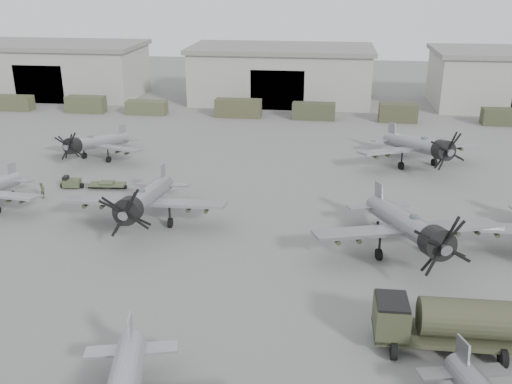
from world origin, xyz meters
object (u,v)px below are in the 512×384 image
at_px(fuel_tanker, 446,321).
at_px(aircraft_far_1, 420,146).
at_px(ground_crew, 43,191).
at_px(tug_trailer, 85,184).
at_px(aircraft_mid_1, 144,199).
at_px(aircraft_mid_2, 410,227).
at_px(aircraft_far_0, 94,143).

bearing_deg(fuel_tanker, aircraft_far_1, 83.96).
relative_size(aircraft_far_1, ground_crew, 8.44).
bearing_deg(ground_crew, tug_trailer, -49.16).
relative_size(aircraft_mid_1, tug_trailer, 2.18).
bearing_deg(ground_crew, aircraft_mid_2, -110.71).
relative_size(aircraft_far_1, tug_trailer, 2.14).
height_order(aircraft_far_0, tug_trailer, aircraft_far_0).
distance_m(fuel_tanker, ground_crew, 37.80).
relative_size(aircraft_far_0, aircraft_far_1, 0.86).
height_order(aircraft_mid_1, aircraft_mid_2, aircraft_mid_2).
relative_size(aircraft_mid_1, aircraft_mid_2, 0.95).
distance_m(aircraft_mid_1, fuel_tanker, 25.47).
bearing_deg(aircraft_far_0, aircraft_mid_1, -39.05).
bearing_deg(fuel_tanker, ground_crew, 149.84).
bearing_deg(ground_crew, aircraft_far_1, -76.36).
distance_m(aircraft_mid_1, tug_trailer, 11.94).
bearing_deg(tug_trailer, fuel_tanker, -40.27).
bearing_deg(aircraft_mid_1, fuel_tanker, -33.87).
bearing_deg(aircraft_mid_1, ground_crew, 155.28).
bearing_deg(tug_trailer, aircraft_mid_1, -47.44).
bearing_deg(aircraft_far_0, ground_crew, -75.04).
xyz_separation_m(aircraft_far_1, ground_crew, (-35.90, -13.53, -1.67)).
bearing_deg(aircraft_mid_2, aircraft_mid_1, 155.54).
xyz_separation_m(aircraft_mid_2, aircraft_far_0, (-31.75, 19.36, -0.50)).
bearing_deg(aircraft_far_0, aircraft_mid_2, -14.17).
bearing_deg(ground_crew, fuel_tanker, -126.44).
bearing_deg(aircraft_far_1, ground_crew, 176.47).
xyz_separation_m(fuel_tanker, tug_trailer, (-30.11, 21.67, -1.31)).
bearing_deg(aircraft_mid_1, aircraft_far_1, 35.57).
relative_size(aircraft_mid_1, ground_crew, 8.57).
height_order(aircraft_mid_2, aircraft_far_1, aircraft_mid_2).
bearing_deg(fuel_tanker, tug_trailer, 143.53).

